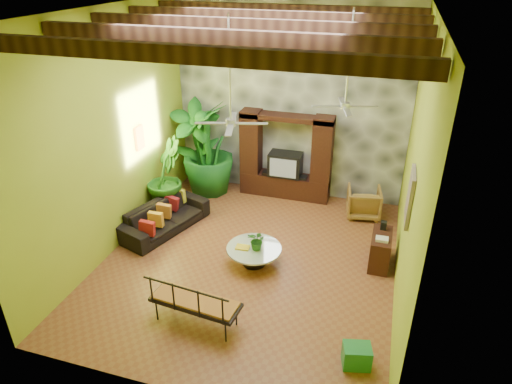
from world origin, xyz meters
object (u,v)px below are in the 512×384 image
(entertainment_center, at_px, (285,162))
(sofa, at_px, (165,217))
(ceiling_fan_front, at_px, (231,111))
(tall_plant_a, at_px, (196,147))
(ceiling_fan_back, at_px, (346,95))
(tall_plant_b, at_px, (165,177))
(coffee_table, at_px, (254,253))
(green_bin, at_px, (357,356))
(side_console, at_px, (380,250))
(tall_plant_c, at_px, (208,149))
(iron_bench, at_px, (193,301))
(wicker_armchair, at_px, (364,202))

(entertainment_center, bearing_deg, sofa, -132.24)
(sofa, bearing_deg, ceiling_fan_front, -96.80)
(tall_plant_a, bearing_deg, ceiling_fan_back, -21.54)
(tall_plant_b, distance_m, coffee_table, 3.22)
(ceiling_fan_front, xyz_separation_m, green_bin, (2.67, -1.80, -3.21))
(sofa, height_order, green_bin, sofa)
(sofa, bearing_deg, side_console, -70.54)
(tall_plant_a, distance_m, tall_plant_c, 0.34)
(tall_plant_c, height_order, iron_bench, tall_plant_c)
(tall_plant_a, relative_size, tall_plant_b, 1.31)
(entertainment_center, height_order, ceiling_fan_back, ceiling_fan_back)
(wicker_armchair, relative_size, side_console, 0.92)
(ceiling_fan_back, bearing_deg, wicker_armchair, 69.63)
(sofa, bearing_deg, wicker_armchair, -46.66)
(ceiling_fan_front, distance_m, green_bin, 4.55)
(side_console, bearing_deg, ceiling_fan_front, -159.11)
(tall_plant_b, bearing_deg, iron_bench, -57.15)
(tall_plant_c, xyz_separation_m, side_console, (4.69, -2.10, -0.89))
(ceiling_fan_front, height_order, sofa, ceiling_fan_front)
(coffee_table, distance_m, iron_bench, 2.11)
(ceiling_fan_front, bearing_deg, side_console, 20.52)
(wicker_armchair, height_order, iron_bench, iron_bench)
(tall_plant_c, relative_size, iron_bench, 1.51)
(tall_plant_c, bearing_deg, side_console, -24.13)
(ceiling_fan_back, height_order, green_bin, ceiling_fan_back)
(coffee_table, bearing_deg, sofa, 163.90)
(sofa, height_order, wicker_armchair, wicker_armchair)
(tall_plant_a, height_order, tall_plant_b, tall_plant_a)
(ceiling_fan_back, relative_size, side_console, 2.09)
(tall_plant_c, bearing_deg, coffee_table, -52.92)
(ceiling_fan_front, distance_m, sofa, 3.86)
(tall_plant_c, bearing_deg, iron_bench, -70.84)
(coffee_table, distance_m, side_console, 2.64)
(ceiling_fan_front, height_order, iron_bench, ceiling_fan_front)
(ceiling_fan_back, xyz_separation_m, tall_plant_c, (-3.64, 1.57, -2.16))
(entertainment_center, distance_m, green_bin, 5.93)
(coffee_table, xyz_separation_m, side_console, (2.53, 0.76, 0.10))
(tall_plant_b, relative_size, coffee_table, 1.67)
(side_console, bearing_deg, entertainment_center, 137.39)
(sofa, bearing_deg, ceiling_fan_back, -62.57)
(side_console, height_order, green_bin, side_console)
(iron_bench, distance_m, green_bin, 2.83)
(tall_plant_c, distance_m, side_console, 5.22)
(tall_plant_a, bearing_deg, side_console, -22.70)
(iron_bench, bearing_deg, sofa, 131.48)
(tall_plant_c, bearing_deg, green_bin, -47.77)
(iron_bench, bearing_deg, side_console, 48.99)
(tall_plant_a, bearing_deg, ceiling_fan_front, -55.50)
(entertainment_center, height_order, wicker_armchair, entertainment_center)
(sofa, relative_size, tall_plant_a, 0.89)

